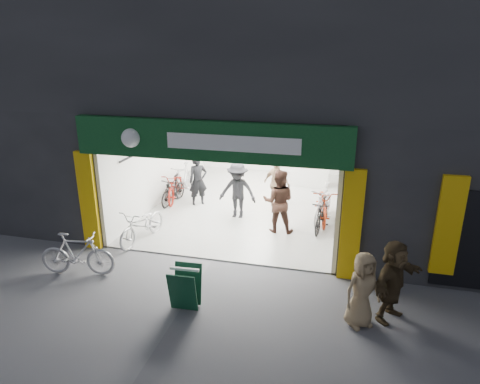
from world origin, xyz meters
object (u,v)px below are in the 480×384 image
at_px(bike_right_front, 322,215).
at_px(sandwich_board, 185,287).
at_px(bike_left_front, 143,225).
at_px(parked_bike, 77,254).
at_px(pedestrian_near, 362,290).

bearing_deg(bike_right_front, sandwich_board, -109.39).
bearing_deg(bike_left_front, bike_right_front, 33.12).
bearing_deg(parked_bike, sandwich_board, -112.34).
height_order(bike_right_front, parked_bike, parked_bike).
height_order(pedestrian_near, sandwich_board, pedestrian_near).
relative_size(bike_left_front, bike_right_front, 1.18).
distance_m(bike_left_front, bike_right_front, 5.02).
relative_size(bike_left_front, parked_bike, 1.07).
distance_m(bike_right_front, sandwich_board, 5.17).
height_order(bike_left_front, pedestrian_near, pedestrian_near).
distance_m(parked_bike, pedestrian_near, 6.31).
bearing_deg(parked_bike, bike_right_front, -63.00).
height_order(bike_left_front, bike_right_front, bike_left_front).
xyz_separation_m(bike_left_front, bike_right_front, (4.64, 1.92, -0.02)).
relative_size(bike_right_front, pedestrian_near, 1.05).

